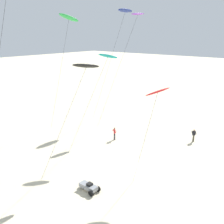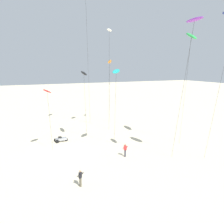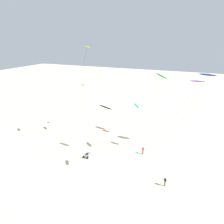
% 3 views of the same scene
% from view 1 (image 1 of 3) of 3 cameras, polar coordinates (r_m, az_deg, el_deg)
% --- Properties ---
extents(ground_plane, '(260.00, 260.00, 0.00)m').
position_cam_1_polar(ground_plane, '(27.30, 6.81, -12.47)').
color(ground_plane, beige).
extents(kite_black, '(5.99, 2.59, 10.91)m').
position_cam_1_polar(kite_black, '(24.35, -5.68, 9.84)').
color(kite_black, black).
rests_on(kite_black, ground).
extents(kite_navy, '(6.92, 2.94, 17.03)m').
position_cam_1_polar(kite_navy, '(43.56, 2.87, 21.10)').
color(kite_navy, navy).
rests_on(kite_navy, ground).
extents(kite_red, '(3.29, 1.87, 8.86)m').
position_cam_1_polar(kite_red, '(23.35, 9.89, 4.21)').
color(kite_red, red).
rests_on(kite_red, ground).
extents(kite_teal, '(5.69, 3.11, 11.28)m').
position_cam_1_polar(kite_teal, '(29.99, -0.97, 11.91)').
color(kite_teal, teal).
rests_on(kite_teal, ground).
extents(kite_purple, '(7.39, 3.19, 16.13)m').
position_cam_1_polar(kite_purple, '(40.09, 5.55, 20.25)').
color(kite_purple, purple).
rests_on(kite_purple, ground).
extents(kite_green, '(4.69, 2.31, 16.10)m').
position_cam_1_polar(kite_green, '(38.61, -9.39, 19.53)').
color(kite_green, green).
rests_on(kite_green, ground).
extents(kite_flyer_nearest, '(0.72, 0.72, 1.67)m').
position_cam_1_polar(kite_flyer_nearest, '(33.88, 0.55, -4.65)').
color(kite_flyer_nearest, '#33333D').
rests_on(kite_flyer_nearest, ground).
extents(kite_flyer_middle, '(0.72, 0.73, 1.67)m').
position_cam_1_polar(kite_flyer_middle, '(34.88, 17.36, -4.81)').
color(kite_flyer_middle, '#4C4738').
rests_on(kite_flyer_middle, ground).
extents(beach_buggy, '(1.04, 2.06, 0.82)m').
position_cam_1_polar(beach_buggy, '(23.88, -5.07, -15.90)').
color(beach_buggy, gray).
rests_on(beach_buggy, ground).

